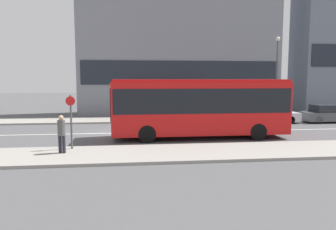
# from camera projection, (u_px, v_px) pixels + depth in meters

# --- Properties ---
(ground_plane) EXTENTS (120.00, 120.00, 0.00)m
(ground_plane) POSITION_uv_depth(u_px,v_px,m) (116.00, 133.00, 20.94)
(ground_plane) COLOR #4F4F51
(sidewalk_near) EXTENTS (44.00, 3.50, 0.13)m
(sidewalk_near) POSITION_uv_depth(u_px,v_px,m) (110.00, 155.00, 14.76)
(sidewalk_near) COLOR gray
(sidewalk_near) RESTS_ON ground_plane
(sidewalk_far) EXTENTS (44.00, 3.50, 0.13)m
(sidewalk_far) POSITION_uv_depth(u_px,v_px,m) (119.00, 120.00, 27.10)
(sidewalk_far) COLOR gray
(sidewalk_far) RESTS_ON ground_plane
(lane_centerline) EXTENTS (41.80, 0.16, 0.01)m
(lane_centerline) POSITION_uv_depth(u_px,v_px,m) (116.00, 133.00, 20.94)
(lane_centerline) COLOR silver
(lane_centerline) RESTS_ON ground_plane
(apartment_block_left_tower) EXTENTS (19.40, 4.21, 14.61)m
(apartment_block_left_tower) POSITION_uv_depth(u_px,v_px,m) (179.00, 39.00, 32.22)
(apartment_block_left_tower) COLOR gray
(apartment_block_left_tower) RESTS_ON ground_plane
(city_bus) EXTENTS (10.16, 2.61, 3.43)m
(city_bus) POSITION_uv_depth(u_px,v_px,m) (199.00, 104.00, 19.11)
(city_bus) COLOR red
(city_bus) RESTS_ON ground_plane
(parked_car_0) EXTENTS (4.33, 1.76, 1.28)m
(parked_car_0) POSITION_uv_depth(u_px,v_px,m) (270.00, 115.00, 25.69)
(parked_car_0) COLOR silver
(parked_car_0) RESTS_ON ground_plane
(parked_car_1) EXTENTS (4.08, 1.80, 1.40)m
(parked_car_1) POSITION_uv_depth(u_px,v_px,m) (328.00, 114.00, 26.09)
(parked_car_1) COLOR #4C5156
(parked_car_1) RESTS_ON ground_plane
(pedestrian_near_stop) EXTENTS (0.34, 0.34, 1.72)m
(pedestrian_near_stop) POSITION_uv_depth(u_px,v_px,m) (61.00, 132.00, 14.72)
(pedestrian_near_stop) COLOR #23232D
(pedestrian_near_stop) RESTS_ON sidewalk_near
(bus_stop_sign) EXTENTS (0.44, 0.12, 2.57)m
(bus_stop_sign) POSITION_uv_depth(u_px,v_px,m) (71.00, 118.00, 15.52)
(bus_stop_sign) COLOR #4C4C51
(bus_stop_sign) RESTS_ON sidewalk_near
(street_lamp) EXTENTS (0.36, 0.36, 6.78)m
(street_lamp) POSITION_uv_depth(u_px,v_px,m) (277.00, 69.00, 27.30)
(street_lamp) COLOR #4C4C51
(street_lamp) RESTS_ON sidewalk_far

